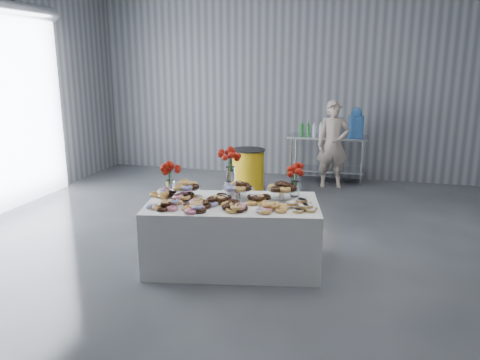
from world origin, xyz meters
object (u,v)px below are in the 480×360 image
object	(u,v)px
water_jug	(356,124)
trash_barrel	(248,171)
prep_table	(328,150)
person	(333,144)
display_table	(233,234)

from	to	relation	value
water_jug	trash_barrel	bearing A→B (deg)	-148.55
prep_table	person	distance (m)	0.40
display_table	trash_barrel	bearing A→B (deg)	100.86
display_table	water_jug	bearing A→B (deg)	73.92
prep_table	trash_barrel	size ratio (longest dim) A/B	1.94
water_jug	trash_barrel	size ratio (longest dim) A/B	0.72
prep_table	display_table	bearing A→B (deg)	-99.59
water_jug	person	size ratio (longest dim) A/B	0.35
display_table	prep_table	size ratio (longest dim) A/B	1.27
prep_table	water_jug	size ratio (longest dim) A/B	2.71
display_table	prep_table	xyz separation A→B (m)	(0.71, 4.19, 0.24)
display_table	prep_table	world-z (taller)	prep_table
display_table	prep_table	bearing A→B (deg)	80.41
display_table	person	xyz separation A→B (m)	(0.83, 3.85, 0.43)
display_table	trash_barrel	xyz separation A→B (m)	(-0.59, 3.09, 0.01)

